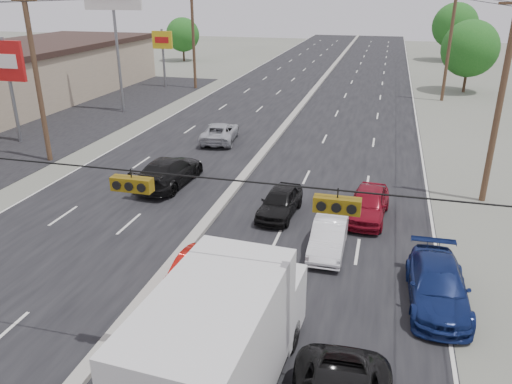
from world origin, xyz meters
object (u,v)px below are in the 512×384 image
at_px(tree_left_far, 183,35).
at_px(tree_right_mid, 470,49).
at_px(utility_pole_right_b, 500,99).
at_px(box_truck, 224,342).
at_px(queue_car_d, 438,286).
at_px(pole_sign_mid, 7,67).
at_px(oncoming_near, 169,172).
at_px(pole_sign_far, 163,45).
at_px(tree_right_far, 455,26).
at_px(oncoming_far, 220,132).
at_px(utility_pole_left_c, 193,39).
at_px(queue_car_a, 280,202).
at_px(utility_pole_right_c, 449,45).
at_px(red_sedan, 195,273).
at_px(queue_car_e, 368,204).
at_px(queue_car_b, 329,237).
at_px(pole_sign_billboard, 113,2).
at_px(utility_pole_left_b, 37,77).

bearing_deg(tree_left_far, tree_right_mid, -22.07).
distance_m(utility_pole_right_b, tree_right_mid, 30.11).
height_order(box_truck, queue_car_d, box_truck).
bearing_deg(tree_left_far, pole_sign_mid, -83.21).
bearing_deg(utility_pole_right_b, oncoming_near, -172.91).
height_order(pole_sign_far, tree_right_far, tree_right_far).
height_order(pole_sign_far, oncoming_near, pole_sign_far).
distance_m(tree_right_mid, oncoming_far, 30.11).
distance_m(utility_pole_left_c, utility_pole_right_b, 35.36).
bearing_deg(oncoming_far, tree_left_far, -72.23).
bearing_deg(tree_left_far, queue_car_a, -63.11).
bearing_deg(pole_sign_far, utility_pole_right_c, 0.00).
bearing_deg(pole_sign_far, box_truck, -63.87).
bearing_deg(pole_sign_mid, utility_pole_left_c, 78.44).
distance_m(red_sedan, queue_car_e, 9.33).
xyz_separation_m(utility_pole_right_b, box_truck, (-8.44, -15.88, -3.22)).
distance_m(queue_car_a, queue_car_b, 3.94).
xyz_separation_m(utility_pole_right_c, tree_right_mid, (2.50, 5.00, -0.77)).
bearing_deg(queue_car_b, tree_right_far, 80.34).
distance_m(tree_right_far, queue_car_e, 59.48).
bearing_deg(oncoming_far, queue_car_d, 120.71).
bearing_deg(tree_left_far, tree_right_far, 14.74).
bearing_deg(pole_sign_billboard, utility_pole_left_b, -81.25).
height_order(utility_pole_left_b, tree_right_far, utility_pole_left_b).
height_order(pole_sign_billboard, oncoming_far, pole_sign_billboard).
bearing_deg(pole_sign_billboard, queue_car_a, -44.66).
distance_m(utility_pole_left_b, queue_car_b, 20.02).
bearing_deg(utility_pole_left_c, tree_left_far, 115.41).
height_order(tree_right_far, queue_car_e, tree_right_far).
relative_size(utility_pole_right_c, queue_car_d, 2.14).
xyz_separation_m(utility_pole_left_b, oncoming_near, (8.91, -2.00, -4.34)).
xyz_separation_m(box_truck, red_sedan, (-2.66, 4.79, -1.27)).
bearing_deg(utility_pole_right_c, queue_car_d, -94.75).
relative_size(utility_pole_left_b, pole_sign_far, 1.67).
xyz_separation_m(tree_right_far, queue_car_e, (-9.00, -58.64, -4.24)).
xyz_separation_m(tree_right_far, queue_car_a, (-13.00, -59.29, -4.31)).
bearing_deg(red_sedan, pole_sign_billboard, 128.79).
distance_m(utility_pole_left_c, tree_right_mid, 27.96).
xyz_separation_m(utility_pole_right_c, queue_car_e, (-5.50, -28.64, -4.39)).
height_order(utility_pole_left_b, pole_sign_mid, utility_pole_left_b).
bearing_deg(utility_pole_right_b, utility_pole_left_b, 180.00).
bearing_deg(pole_sign_mid, queue_car_e, -15.46).
height_order(pole_sign_mid, tree_right_far, tree_right_far).
height_order(pole_sign_mid, queue_car_d, pole_sign_mid).
height_order(utility_pole_right_b, box_truck, utility_pole_right_b).
height_order(box_truck, queue_car_e, box_truck).
bearing_deg(red_sedan, queue_car_e, 58.47).
xyz_separation_m(queue_car_a, oncoming_far, (-6.58, 10.89, -0.00)).
xyz_separation_m(utility_pole_right_c, pole_sign_mid, (-29.50, -22.00, 0.01)).
bearing_deg(utility_pole_left_c, oncoming_far, -64.13).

